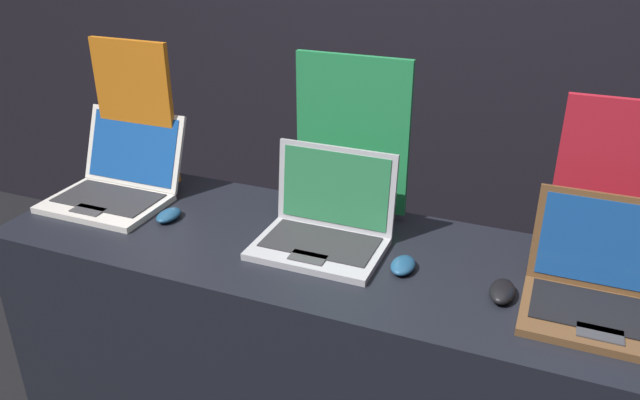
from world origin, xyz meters
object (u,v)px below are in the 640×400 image
Objects in this scene: mouse_middle at (403,265)px; promo_stand_middle at (352,141)px; laptop_front at (117,181)px; mouse_front at (169,215)px; laptop_middle at (325,224)px; promo_stand_front at (137,117)px; promo_stand_back at (615,193)px; laptop_back at (603,289)px; mouse_back at (502,291)px.

mouse_middle is 0.20× the size of promo_stand_middle.
mouse_front is at bearing -15.77° from laptop_front.
laptop_front is 0.76m from laptop_middle.
promo_stand_front is 1.50m from promo_stand_back.
laptop_middle is 0.72× the size of promo_stand_middle.
mouse_front is at bearing -40.72° from promo_stand_front.
laptop_back is (1.50, -0.08, 0.00)m from laptop_front.
mouse_middle is at bearing -48.15° from promo_stand_middle.
laptop_front is at bearing 176.77° from laptop_back.
laptop_front is 3.70× the size of mouse_middle.
laptop_middle reaches higher than mouse_middle.
mouse_middle is 0.44m from promo_stand_middle.
promo_stand_front is 0.79m from laptop_middle.
mouse_back is (-0.23, -0.03, -0.04)m from laptop_back.
laptop_back is (0.49, -0.00, 0.05)m from mouse_middle.
laptop_back is at bearing -0.68° from mouse_front.
promo_stand_front is 1.52m from laptop_back.
promo_stand_front is 4.52× the size of mouse_back.
promo_stand_front is at bearing 167.39° from laptop_middle.
mouse_front is 0.91× the size of mouse_back.
promo_stand_middle is 1.07× the size of promo_stand_back.
promo_stand_front is 1.31m from mouse_back.
mouse_back is at bearing -5.25° from laptop_front.
mouse_back reaches higher than mouse_middle.
laptop_front is 0.80m from promo_stand_middle.
laptop_front reaches higher than mouse_back.
laptop_back reaches higher than mouse_back.
mouse_middle is at bearing -156.99° from promo_stand_back.
laptop_middle is 0.77× the size of promo_stand_back.
promo_stand_back is at bearing -0.72° from promo_stand_front.
laptop_front is at bearing -175.26° from promo_stand_back.
mouse_back is at bearing -11.55° from promo_stand_front.
mouse_back is at bearing -31.17° from promo_stand_middle.
laptop_middle is 3.27× the size of mouse_back.
laptop_middle is at bearing 4.89° from mouse_front.
mouse_front is (0.25, -0.07, -0.05)m from laptop_front.
mouse_back is (1.02, -0.05, 0.00)m from mouse_front.
laptop_front is 0.74× the size of promo_stand_middle.
mouse_front is 0.51m from laptop_middle.
mouse_front is 0.20× the size of promo_stand_front.
promo_stand_back is (1.50, -0.02, -0.01)m from promo_stand_front.
promo_stand_back is at bearing -5.39° from promo_stand_middle.
promo_stand_middle is at bearing 14.39° from laptop_front.
mouse_middle is at bearing -13.14° from laptop_middle.
laptop_front is 0.23m from promo_stand_front.
laptop_front is 0.26m from mouse_front.
promo_stand_back is at bearing 23.01° from mouse_middle.
laptop_back reaches higher than mouse_front.
promo_stand_front is (0.00, 0.14, 0.18)m from laptop_front.
promo_stand_middle reaches higher than laptop_back.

